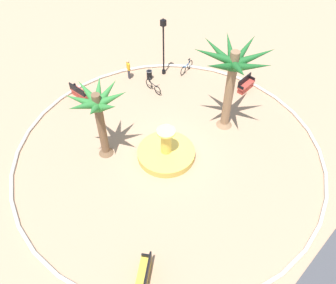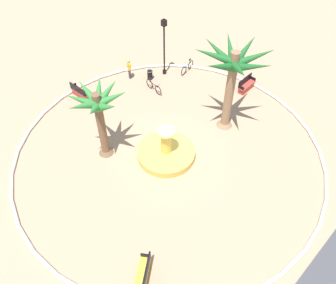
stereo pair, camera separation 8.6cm
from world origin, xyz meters
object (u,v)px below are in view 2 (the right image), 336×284
Objects in this scene: bench_east at (80,93)px; lamppost at (164,43)px; bicycle_red_frame at (187,67)px; person_cyclist_helmet at (129,68)px; bicycle_by_lamppost at (154,87)px; bench_north at (246,86)px; bench_west at (143,274)px; palm_tree_near_fountain at (233,70)px; trash_bin at (150,74)px; palm_tree_by_curb at (98,108)px; fountain at (166,152)px.

lamppost is (-6.25, 2.22, 2.32)m from bench_east.
person_cyclist_helmet reaches higher than bicycle_red_frame.
bench_east is at bearing -37.80° from bicycle_by_lamppost.
bench_west is at bearing 18.79° from bench_north.
palm_tree_near_fountain is at bearing 97.82° from bicycle_by_lamppost.
bicycle_red_frame is at bearing 153.03° from trash_bin.
bench_west is at bearing 45.82° from trash_bin.
trash_bin is at bearing -55.81° from bench_north.
bicycle_red_frame is 3.51m from bicycle_by_lamppost.
bench_north is (-11.13, 2.33, -3.20)m from palm_tree_by_curb.
palm_tree_near_fountain is 7.51m from bicycle_red_frame.
bench_west is 0.93× the size of bicycle_red_frame.
bench_east is at bearing -87.98° from fountain.
fountain is 4.77× the size of trash_bin.
bicycle_red_frame is at bearing 145.59° from person_cyclist_helmet.
bench_west is 2.18× the size of trash_bin.
bench_west is 0.98× the size of bench_north.
palm_tree_near_fountain is at bearing 79.58° from lamppost.
bench_east is (-2.08, -5.58, -3.20)m from palm_tree_by_curb.
bench_west is at bearing 35.75° from bicycle_red_frame.
bench_west reaches higher than bicycle_by_lamppost.
bench_east is 1.03× the size of bench_west.
palm_tree_near_fountain is 5.79m from bench_north.
trash_bin is (4.06, -5.97, 0.04)m from bench_north.
bicycle_red_frame is (-9.76, -2.27, -3.16)m from palm_tree_by_curb.
bicycle_by_lamppost is at bearing -43.80° from bench_north.
person_cyclist_helmet is (1.00, -8.37, -3.39)m from palm_tree_near_fountain.
palm_tree_near_fountain is 9.08m from person_cyclist_helmet.
bench_west is at bearing 51.53° from person_cyclist_helmet.
fountain is 6.18m from palm_tree_near_fountain.
palm_tree_near_fountain is 7.12m from bicycle_by_lamppost.
palm_tree_by_curb reaches higher than lamppost.
bench_north is at bearing 125.39° from person_cyclist_helmet.
trash_bin is at bearing -26.97° from bicycle_red_frame.
person_cyclist_helmet is (-6.05, -4.81, -2.66)m from palm_tree_by_curb.
bench_west is at bearing 44.54° from bicycle_by_lamppost.
person_cyclist_helmet is (1.02, -1.17, 0.50)m from trash_bin.
palm_tree_by_curb is 2.93× the size of bench_east.
bicycle_by_lamppost is at bearing 142.20° from bench_east.
lamppost is (-8.33, -3.36, -0.88)m from palm_tree_by_curb.
bench_west is 0.35× the size of lamppost.
bench_east is 0.95× the size of bicycle_by_lamppost.
palm_tree_by_curb is at bearing 38.46° from person_cyclist_helmet.
bench_north is at bearing -176.85° from fountain.
bench_east is 1.02× the size of person_cyclist_helmet.
bicycle_red_frame and bicycle_by_lamppost have the same top height.
palm_tree_near_fountain is 7.21m from lamppost.
trash_bin is 0.46× the size of person_cyclist_helmet.
palm_tree_near_fountain is 3.63× the size of bench_west.
palm_tree_by_curb reaches higher than person_cyclist_helmet.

